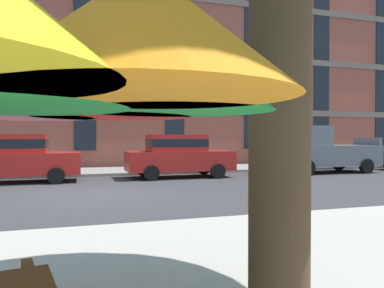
{
  "coord_description": "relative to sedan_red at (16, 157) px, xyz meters",
  "views": [
    {
      "loc": [
        -0.4,
        -11.19,
        1.65
      ],
      "look_at": [
        4.07,
        3.2,
        1.4
      ],
      "focal_mm": 34.7,
      "sensor_mm": 36.0,
      "label": 1
    }
  ],
  "objects": [
    {
      "name": "ground_plane",
      "position": [
        2.54,
        -3.7,
        -0.95
      ],
      "size": [
        120.0,
        120.0,
        0.0
      ],
      "primitive_type": "plane",
      "color": "#38383A"
    },
    {
      "name": "sidewalk_far",
      "position": [
        2.54,
        3.1,
        -0.89
      ],
      "size": [
        56.0,
        3.6,
        0.12
      ],
      "primitive_type": "cube",
      "color": "gray",
      "rests_on": "ground"
    },
    {
      "name": "apartment_building",
      "position": [
        2.54,
        11.29,
        5.45
      ],
      "size": [
        43.54,
        12.08,
        12.8
      ],
      "color": "#934C3D",
      "rests_on": "ground"
    },
    {
      "name": "sedan_red",
      "position": [
        0.0,
        0.0,
        0.0
      ],
      "size": [
        4.4,
        1.98,
        1.78
      ],
      "color": "#B21E19",
      "rests_on": "ground"
    },
    {
      "name": "sedan_red_midblock",
      "position": [
        6.16,
        0.0,
        0.0
      ],
      "size": [
        4.4,
        1.98,
        1.78
      ],
      "color": "#B21E19",
      "rests_on": "ground"
    },
    {
      "name": "pickup_gray_midblock",
      "position": [
        13.1,
        0.0,
        0.08
      ],
      "size": [
        5.1,
        2.12,
        2.2
      ],
      "color": "slate",
      "rests_on": "ground"
    }
  ]
}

